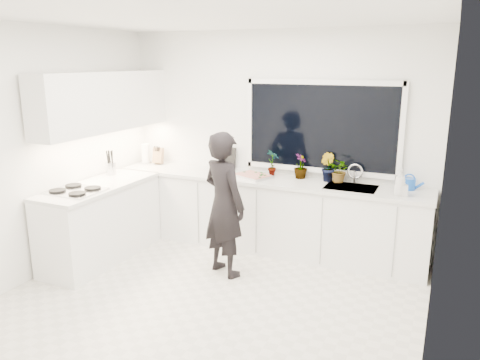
% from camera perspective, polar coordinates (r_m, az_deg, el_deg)
% --- Properties ---
extents(floor, '(4.00, 3.50, 0.02)m').
position_cam_1_polar(floor, '(4.88, -3.41, -14.26)').
color(floor, beige).
rests_on(floor, ground).
extents(wall_back, '(4.00, 0.02, 2.70)m').
position_cam_1_polar(wall_back, '(5.98, 4.27, 4.92)').
color(wall_back, white).
rests_on(wall_back, ground).
extents(wall_left, '(0.02, 3.50, 2.70)m').
position_cam_1_polar(wall_left, '(5.61, -22.17, 3.28)').
color(wall_left, white).
rests_on(wall_left, ground).
extents(wall_right, '(0.02, 3.50, 2.70)m').
position_cam_1_polar(wall_right, '(3.90, 23.41, -1.29)').
color(wall_right, white).
rests_on(wall_right, ground).
extents(ceiling, '(4.00, 3.50, 0.02)m').
position_cam_1_polar(ceiling, '(4.30, -3.98, 19.48)').
color(ceiling, white).
rests_on(ceiling, wall_back).
extents(window, '(1.80, 0.02, 1.00)m').
position_cam_1_polar(window, '(5.74, 9.85, 6.38)').
color(window, black).
rests_on(window, wall_back).
extents(base_cabinets_back, '(3.92, 0.58, 0.88)m').
position_cam_1_polar(base_cabinets_back, '(5.91, 3.07, -4.25)').
color(base_cabinets_back, white).
rests_on(base_cabinets_back, floor).
extents(base_cabinets_left, '(0.58, 1.60, 0.88)m').
position_cam_1_polar(base_cabinets_left, '(5.85, -16.55, -5.07)').
color(base_cabinets_left, white).
rests_on(base_cabinets_left, floor).
extents(countertop_back, '(3.94, 0.62, 0.04)m').
position_cam_1_polar(countertop_back, '(5.77, 3.09, 0.05)').
color(countertop_back, silver).
rests_on(countertop_back, base_cabinets_back).
extents(countertop_left, '(0.62, 1.60, 0.04)m').
position_cam_1_polar(countertop_left, '(5.72, -16.87, -0.71)').
color(countertop_left, silver).
rests_on(countertop_left, base_cabinets_left).
extents(upper_cabinets, '(0.34, 2.10, 0.70)m').
position_cam_1_polar(upper_cabinets, '(5.90, -16.20, 9.18)').
color(upper_cabinets, white).
rests_on(upper_cabinets, wall_left).
extents(sink, '(0.58, 0.42, 0.14)m').
position_cam_1_polar(sink, '(5.51, 13.35, -1.34)').
color(sink, silver).
rests_on(sink, countertop_back).
extents(faucet, '(0.03, 0.03, 0.22)m').
position_cam_1_polar(faucet, '(5.66, 13.84, 0.72)').
color(faucet, silver).
rests_on(faucet, countertop_back).
extents(stovetop, '(0.56, 0.48, 0.03)m').
position_cam_1_polar(stovetop, '(5.47, -19.44, -1.19)').
color(stovetop, black).
rests_on(stovetop, countertop_left).
extents(person, '(0.69, 0.59, 1.61)m').
position_cam_1_polar(person, '(5.10, -1.96, -3.00)').
color(person, black).
rests_on(person, floor).
extents(pizza_tray, '(0.53, 0.47, 0.03)m').
position_cam_1_polar(pizza_tray, '(5.80, 1.60, 0.49)').
color(pizza_tray, silver).
rests_on(pizza_tray, countertop_back).
extents(pizza, '(0.48, 0.42, 0.01)m').
position_cam_1_polar(pizza, '(5.80, 1.60, 0.66)').
color(pizza, '#A83616').
rests_on(pizza, pizza_tray).
extents(watering_can, '(0.18, 0.18, 0.13)m').
position_cam_1_polar(watering_can, '(5.56, 19.91, -0.45)').
color(watering_can, blue).
rests_on(watering_can, countertop_back).
extents(paper_towel_roll, '(0.14, 0.14, 0.26)m').
position_cam_1_polar(paper_towel_roll, '(6.71, -11.45, 3.10)').
color(paper_towel_roll, white).
rests_on(paper_towel_roll, countertop_back).
extents(knife_block, '(0.15, 0.13, 0.22)m').
position_cam_1_polar(knife_block, '(6.64, -9.93, 2.88)').
color(knife_block, brown).
rests_on(knife_block, countertop_back).
extents(utensil_crock, '(0.17, 0.17, 0.16)m').
position_cam_1_polar(utensil_crock, '(6.14, -15.48, 1.36)').
color(utensil_crock, silver).
rests_on(utensil_crock, countertop_left).
extents(picture_frame_large, '(0.22, 0.07, 0.28)m').
position_cam_1_polar(picture_frame_large, '(6.21, -1.54, 2.59)').
color(picture_frame_large, black).
rests_on(picture_frame_large, countertop_back).
extents(picture_frame_small, '(0.25, 0.06, 0.30)m').
position_cam_1_polar(picture_frame_small, '(6.21, -1.56, 2.69)').
color(picture_frame_small, black).
rests_on(picture_frame_small, countertop_back).
extents(herb_plants, '(1.11, 0.30, 0.34)m').
position_cam_1_polar(herb_plants, '(5.71, 9.42, 1.51)').
color(herb_plants, '#26662D').
rests_on(herb_plants, countertop_back).
extents(soap_bottles, '(0.17, 0.16, 0.29)m').
position_cam_1_polar(soap_bottles, '(5.25, 19.03, -0.45)').
color(soap_bottles, '#D8BF66').
rests_on(soap_bottles, countertop_back).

